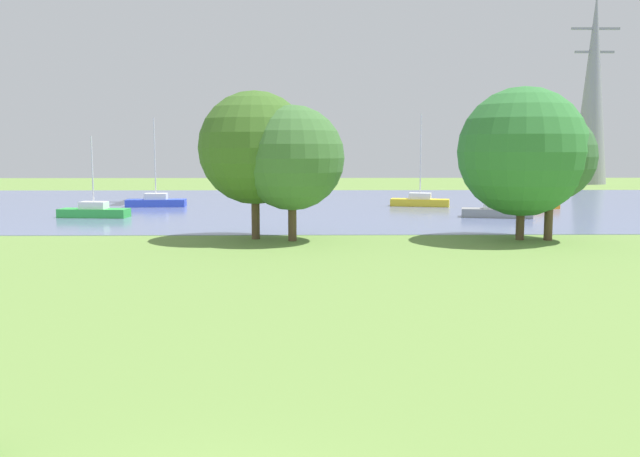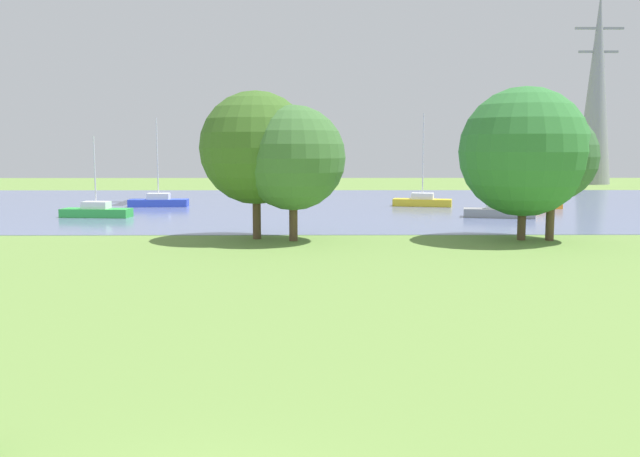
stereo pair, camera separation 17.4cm
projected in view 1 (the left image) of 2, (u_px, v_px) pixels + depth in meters
The scene contains 12 objects.
ground_plane at pixel (279, 259), 29.97m from camera, with size 160.00×160.00×0.00m, color olive.
water_surface at pixel (294, 205), 57.77m from camera, with size 140.00×40.00×0.02m, color slate.
sailboat_blue at pixel (156, 201), 56.07m from camera, with size 4.86×1.70×7.26m.
sailboat_gray at pixel (497, 211), 47.46m from camera, with size 5.01×2.53×8.05m.
sailboat_orange at pixel (528, 203), 53.95m from camera, with size 5.02×2.63×7.16m.
sailboat_yellow at pixel (420, 201), 56.50m from camera, with size 5.02×2.60×7.66m.
sailboat_green at pixel (94, 211), 47.50m from camera, with size 4.92×1.95×5.65m.
tree_west_near at pixel (255, 148), 35.89m from camera, with size 5.99×5.99×7.85m.
tree_east_near at pixel (292, 158), 35.19m from camera, with size 5.46×5.46×7.07m.
tree_west_far at pixel (523, 152), 35.56m from camera, with size 6.77×6.77×8.04m.
tree_mid_shore at pixel (551, 157), 35.42m from camera, with size 4.67×4.67×6.74m.
electricity_pylon at pixel (593, 88), 90.09m from camera, with size 6.40×4.40×25.49m.
Camera 1 is at (1.38, -7.63, 4.87)m, focal length 38.16 mm.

